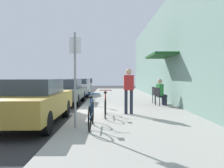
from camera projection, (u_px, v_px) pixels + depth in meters
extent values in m
plane|color=#2D2D30|center=(77.00, 114.00, 9.43)|extent=(60.00, 60.00, 0.00)
cube|color=#9E9B93|center=(128.00, 106.00, 11.45)|extent=(4.50, 32.00, 0.12)
cube|color=gray|center=(176.00, 49.00, 11.40)|extent=(0.30, 32.00, 5.81)
cube|color=#19471E|center=(160.00, 56.00, 11.76)|extent=(1.10, 2.80, 0.12)
cube|color=#A58433|center=(33.00, 104.00, 7.30)|extent=(1.80, 4.40, 0.65)
cube|color=#333D47|center=(34.00, 86.00, 7.44)|extent=(1.48, 2.11, 0.47)
cylinder|color=black|center=(66.00, 108.00, 8.69)|extent=(0.22, 0.64, 0.64)
cylinder|color=black|center=(24.00, 109.00, 8.67)|extent=(0.22, 0.64, 0.64)
cylinder|color=black|center=(46.00, 123.00, 5.96)|extent=(0.22, 0.64, 0.64)
cube|color=#47514C|center=(66.00, 93.00, 12.96)|extent=(1.80, 4.40, 0.56)
cube|color=#333D47|center=(66.00, 84.00, 13.09)|extent=(1.48, 2.11, 0.50)
cylinder|color=black|center=(83.00, 96.00, 14.34)|extent=(0.22, 0.64, 0.64)
cylinder|color=black|center=(57.00, 96.00, 14.32)|extent=(0.22, 0.64, 0.64)
cylinder|color=black|center=(77.00, 101.00, 11.61)|extent=(0.22, 0.64, 0.64)
cylinder|color=black|center=(45.00, 101.00, 11.59)|extent=(0.22, 0.64, 0.64)
cube|color=#B7B7BC|center=(78.00, 88.00, 18.20)|extent=(1.80, 4.40, 0.63)
cube|color=#333D47|center=(78.00, 81.00, 18.34)|extent=(1.48, 2.11, 0.41)
cylinder|color=black|center=(90.00, 91.00, 19.59)|extent=(0.22, 0.64, 0.64)
cylinder|color=black|center=(71.00, 91.00, 19.56)|extent=(0.22, 0.64, 0.64)
cylinder|color=black|center=(87.00, 93.00, 16.86)|extent=(0.22, 0.64, 0.64)
cylinder|color=black|center=(65.00, 93.00, 16.84)|extent=(0.22, 0.64, 0.64)
cylinder|color=slate|center=(91.00, 94.00, 11.25)|extent=(0.07, 0.07, 1.10)
cube|color=#383D42|center=(91.00, 81.00, 11.23)|extent=(0.12, 0.10, 0.22)
cylinder|color=gray|center=(75.00, 80.00, 6.27)|extent=(0.06, 0.06, 2.60)
cube|color=white|center=(75.00, 45.00, 6.26)|extent=(0.32, 0.02, 0.44)
torus|color=black|center=(93.00, 112.00, 6.90)|extent=(0.04, 0.66, 0.66)
torus|color=black|center=(90.00, 119.00, 5.85)|extent=(0.04, 0.66, 0.66)
cylinder|color=#1E4C8C|center=(91.00, 115.00, 6.37)|extent=(0.04, 1.05, 0.04)
cylinder|color=#1E4C8C|center=(91.00, 107.00, 6.21)|extent=(0.04, 0.04, 0.50)
cube|color=black|center=(91.00, 97.00, 6.21)|extent=(0.10, 0.20, 0.06)
cylinder|color=#1E4C8C|center=(92.00, 103.00, 6.84)|extent=(0.03, 0.03, 0.56)
cylinder|color=#1E4C8C|center=(92.00, 94.00, 6.83)|extent=(0.46, 0.03, 0.03)
torus|color=black|center=(106.00, 105.00, 8.74)|extent=(0.04, 0.66, 0.66)
torus|color=black|center=(105.00, 109.00, 7.69)|extent=(0.04, 0.66, 0.66)
cylinder|color=maroon|center=(105.00, 107.00, 8.22)|extent=(0.04, 1.05, 0.04)
cylinder|color=maroon|center=(105.00, 100.00, 8.06)|extent=(0.04, 0.04, 0.50)
cube|color=black|center=(105.00, 92.00, 8.05)|extent=(0.10, 0.20, 0.06)
cylinder|color=maroon|center=(106.00, 98.00, 8.68)|extent=(0.03, 0.03, 0.56)
cylinder|color=maroon|center=(106.00, 90.00, 8.68)|extent=(0.46, 0.03, 0.03)
cylinder|color=black|center=(163.00, 100.00, 11.40)|extent=(0.04, 0.04, 0.45)
cylinder|color=black|center=(167.00, 101.00, 11.03)|extent=(0.04, 0.04, 0.45)
cylinder|color=black|center=(156.00, 101.00, 11.28)|extent=(0.04, 0.04, 0.45)
cylinder|color=black|center=(160.00, 101.00, 10.92)|extent=(0.04, 0.04, 0.45)
cube|color=black|center=(161.00, 96.00, 11.15)|extent=(0.55, 0.55, 0.03)
cube|color=black|center=(157.00, 92.00, 11.08)|extent=(0.16, 0.43, 0.40)
cylinder|color=#232838|center=(163.00, 100.00, 11.31)|extent=(0.11, 0.11, 0.47)
cylinder|color=#232838|center=(161.00, 96.00, 11.26)|extent=(0.39, 0.24, 0.14)
cylinder|color=#232838|center=(165.00, 101.00, 11.12)|extent=(0.11, 0.11, 0.47)
cylinder|color=#232838|center=(163.00, 96.00, 11.07)|extent=(0.39, 0.24, 0.14)
cube|color=#267233|center=(160.00, 90.00, 11.12)|extent=(0.32, 0.41, 0.56)
sphere|color=tan|center=(160.00, 81.00, 11.10)|extent=(0.22, 0.22, 0.22)
cylinder|color=black|center=(159.00, 99.00, 12.27)|extent=(0.04, 0.04, 0.45)
cylinder|color=black|center=(162.00, 99.00, 11.89)|extent=(0.04, 0.04, 0.45)
cylinder|color=black|center=(153.00, 99.00, 12.22)|extent=(0.04, 0.04, 0.45)
cylinder|color=black|center=(155.00, 100.00, 11.84)|extent=(0.04, 0.04, 0.45)
cube|color=black|center=(157.00, 95.00, 12.05)|extent=(0.49, 0.49, 0.03)
cube|color=black|center=(153.00, 91.00, 12.01)|extent=(0.08, 0.44, 0.40)
cylinder|color=#232838|center=(126.00, 102.00, 8.62)|extent=(0.12, 0.12, 0.90)
cylinder|color=#232838|center=(131.00, 102.00, 8.62)|extent=(0.12, 0.12, 0.90)
cube|color=#B22626|center=(129.00, 83.00, 8.60)|extent=(0.36, 0.22, 0.56)
sphere|color=tan|center=(129.00, 72.00, 8.58)|extent=(0.22, 0.22, 0.22)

